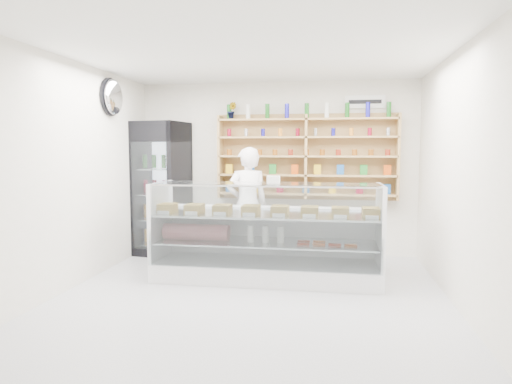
# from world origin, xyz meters

# --- Properties ---
(room) EXTENTS (5.00, 5.00, 5.00)m
(room) POSITION_xyz_m (0.00, 0.00, 1.40)
(room) COLOR #B2B2B7
(room) RESTS_ON ground
(display_counter) EXTENTS (2.93, 0.88, 1.28)m
(display_counter) POSITION_xyz_m (0.07, 0.88, 0.35)
(display_counter) COLOR white
(display_counter) RESTS_ON floor
(shop_worker) EXTENTS (0.75, 0.64, 1.74)m
(shop_worker) POSITION_xyz_m (-0.35, 1.81, 0.87)
(shop_worker) COLOR white
(shop_worker) RESTS_ON floor
(drinks_cooler) EXTENTS (0.87, 0.86, 2.15)m
(drinks_cooler) POSITION_xyz_m (-1.85, 2.13, 1.08)
(drinks_cooler) COLOR black
(drinks_cooler) RESTS_ON floor
(wall_shelving) EXTENTS (2.84, 0.28, 1.33)m
(wall_shelving) POSITION_xyz_m (0.50, 2.34, 1.59)
(wall_shelving) COLOR tan
(wall_shelving) RESTS_ON back_wall
(potted_plant) EXTENTS (0.16, 0.14, 0.27)m
(potted_plant) POSITION_xyz_m (-0.71, 2.34, 2.33)
(potted_plant) COLOR #1E6626
(potted_plant) RESTS_ON wall_shelving
(security_mirror) EXTENTS (0.15, 0.50, 0.50)m
(security_mirror) POSITION_xyz_m (-2.17, 1.20, 2.45)
(security_mirror) COLOR silver
(security_mirror) RESTS_ON left_wall
(wall_sign) EXTENTS (0.62, 0.03, 0.20)m
(wall_sign) POSITION_xyz_m (1.40, 2.47, 2.45)
(wall_sign) COLOR white
(wall_sign) RESTS_ON back_wall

